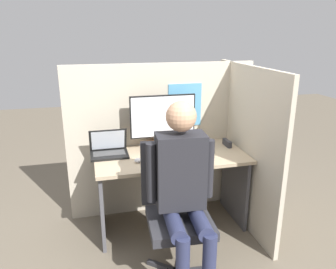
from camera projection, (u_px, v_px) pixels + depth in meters
The scene contains 12 objects.
ground_plane at pixel (180, 245), 2.89m from camera, with size 12.00×12.00×0.00m, color #665B4C.
cubicle_panel_back at pixel (162, 139), 3.29m from camera, with size 1.87×0.05×1.52m.
cubicle_panel_right at pixel (246, 148), 3.06m from camera, with size 0.04×1.29×1.52m.
desk at pixel (171, 173), 3.03m from camera, with size 1.37×0.66×0.73m.
paper_box at pixel (163, 146), 3.12m from camera, with size 0.28×0.22×0.06m.
monitor at pixel (163, 118), 3.04m from camera, with size 0.62×0.16×0.46m.
laptop at pixel (109, 150), 2.95m from camera, with size 0.34×0.24×0.24m.
mouse at pixel (138, 160), 2.79m from camera, with size 0.06×0.05×0.04m.
stapler at pixel (227, 143), 3.19m from camera, with size 0.04×0.15×0.06m.
carrot_toy at pixel (186, 162), 2.76m from camera, with size 0.04×0.12×0.04m.
office_chair at pixel (175, 207), 2.47m from camera, with size 0.53×0.58×1.01m.
person at pixel (183, 184), 2.24m from camera, with size 0.48×0.48×1.37m.
Camera 1 is at (-0.69, -2.36, 1.81)m, focal length 35.00 mm.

